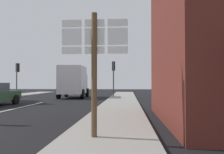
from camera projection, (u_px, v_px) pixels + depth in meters
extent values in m
plane|color=black|center=(31.00, 105.00, 15.48)|extent=(80.00, 80.00, 0.00)
cube|color=gray|center=(119.00, 108.00, 13.09)|extent=(2.43, 44.00, 0.14)
cylinder|color=black|center=(16.00, 100.00, 16.13)|extent=(0.27, 0.66, 0.64)
cube|color=silver|center=(73.00, 80.00, 22.49)|extent=(2.38, 3.80, 2.60)
cube|color=silver|center=(77.00, 83.00, 24.98)|extent=(2.15, 1.40, 2.00)
cube|color=#47515B|center=(77.00, 76.00, 25.05)|extent=(1.76, 0.19, 0.70)
cylinder|color=black|center=(67.00, 92.00, 24.93)|extent=(0.32, 0.91, 0.90)
cylinder|color=black|center=(87.00, 93.00, 24.89)|extent=(0.32, 0.91, 0.90)
cylinder|color=black|center=(59.00, 94.00, 21.53)|extent=(0.32, 0.91, 0.90)
cylinder|color=black|center=(83.00, 94.00, 21.49)|extent=(0.32, 0.91, 0.90)
cylinder|color=brown|center=(94.00, 77.00, 5.79)|extent=(0.14, 0.14, 3.20)
cube|color=white|center=(72.00, 23.00, 5.92)|extent=(0.50, 0.03, 0.18)
cube|color=black|center=(72.00, 24.00, 5.94)|extent=(0.43, 0.01, 0.13)
cube|color=white|center=(72.00, 37.00, 5.91)|extent=(0.50, 0.03, 0.42)
cube|color=black|center=(72.00, 37.00, 5.93)|extent=(0.43, 0.01, 0.32)
cube|color=white|center=(72.00, 50.00, 5.90)|extent=(0.50, 0.03, 0.18)
cube|color=black|center=(72.00, 50.00, 5.92)|extent=(0.43, 0.01, 0.13)
cube|color=white|center=(95.00, 23.00, 5.88)|extent=(0.50, 0.03, 0.18)
cube|color=black|center=(95.00, 23.00, 5.90)|extent=(0.43, 0.01, 0.13)
cube|color=white|center=(95.00, 37.00, 5.87)|extent=(0.50, 0.03, 0.42)
cube|color=black|center=(95.00, 37.00, 5.89)|extent=(0.43, 0.01, 0.32)
cube|color=white|center=(95.00, 50.00, 5.86)|extent=(0.50, 0.03, 0.18)
cube|color=black|center=(95.00, 50.00, 5.88)|extent=(0.43, 0.01, 0.13)
cube|color=white|center=(118.00, 23.00, 5.84)|extent=(0.50, 0.03, 0.18)
cube|color=black|center=(118.00, 23.00, 5.86)|extent=(0.43, 0.01, 0.13)
cube|color=white|center=(118.00, 36.00, 5.83)|extent=(0.50, 0.03, 0.42)
cube|color=black|center=(118.00, 36.00, 5.85)|extent=(0.43, 0.01, 0.32)
cube|color=white|center=(118.00, 50.00, 5.82)|extent=(0.50, 0.03, 0.18)
cube|color=black|center=(118.00, 50.00, 5.84)|extent=(0.43, 0.01, 0.13)
cylinder|color=#47474C|center=(113.00, 80.00, 22.82)|extent=(0.12, 0.12, 3.57)
cube|color=black|center=(114.00, 66.00, 23.05)|extent=(0.30, 0.28, 0.90)
sphere|color=red|center=(114.00, 63.00, 23.20)|extent=(0.18, 0.18, 0.18)
sphere|color=#3C2303|center=(114.00, 66.00, 23.19)|extent=(0.18, 0.18, 0.18)
sphere|color=black|center=(114.00, 69.00, 23.18)|extent=(0.18, 0.18, 0.18)
cylinder|color=#47474C|center=(17.00, 80.00, 24.03)|extent=(0.12, 0.12, 3.49)
cube|color=black|center=(18.00, 68.00, 24.26)|extent=(0.30, 0.28, 0.90)
sphere|color=red|center=(18.00, 65.00, 24.41)|extent=(0.18, 0.18, 0.18)
sphere|color=#3C2303|center=(18.00, 68.00, 24.40)|extent=(0.18, 0.18, 0.18)
sphere|color=black|center=(18.00, 71.00, 24.39)|extent=(0.18, 0.18, 0.18)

